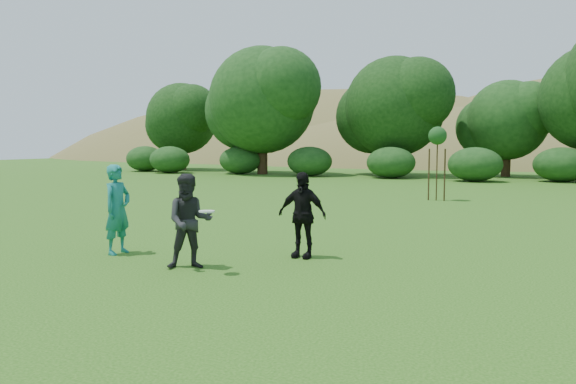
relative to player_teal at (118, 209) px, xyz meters
The scene contains 8 objects.
ground 2.57m from the player_teal, ahead, with size 120.00×120.00×0.00m, color #19470C.
player_teal is the anchor object (origin of this frame).
player_grey 2.12m from the player_teal, 13.56° to the right, with size 0.82×0.64×1.68m, color #242426.
player_black 3.70m from the player_teal, 18.86° to the left, with size 0.98×0.41×1.67m, color black.
frisbee 2.71m from the player_teal, 16.26° to the right, with size 0.27×0.27×0.03m.
sapling 13.97m from the player_teal, 73.40° to the left, with size 0.70×0.70×2.85m.
hillside 69.61m from the player_teal, 88.45° to the left, with size 150.00×72.00×52.00m.
tree_row 29.44m from the player_teal, 78.86° to the left, with size 53.92×10.38×9.62m.
Camera 1 is at (5.33, -8.64, 2.22)m, focal length 35.00 mm.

